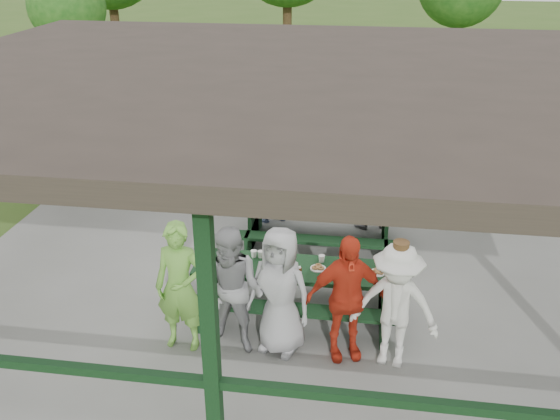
% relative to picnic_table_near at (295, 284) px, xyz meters
% --- Properties ---
extents(ground, '(90.00, 90.00, 0.00)m').
position_rel_picnic_table_near_xyz_m(ground, '(-0.51, 1.20, -0.58)').
color(ground, '#36571B').
rests_on(ground, ground).
extents(concrete_slab, '(10.00, 8.00, 0.10)m').
position_rel_picnic_table_near_xyz_m(concrete_slab, '(-0.51, 1.20, -0.53)').
color(concrete_slab, slate).
rests_on(concrete_slab, ground).
extents(pavilion_structure, '(10.60, 8.60, 3.24)m').
position_rel_picnic_table_near_xyz_m(pavilion_structure, '(-0.51, 1.20, 2.59)').
color(pavilion_structure, black).
rests_on(pavilion_structure, concrete_slab).
extents(picnic_table_near, '(2.82, 1.39, 0.75)m').
position_rel_picnic_table_near_xyz_m(picnic_table_near, '(0.00, 0.00, 0.00)').
color(picnic_table_near, black).
rests_on(picnic_table_near, concrete_slab).
extents(picnic_table_far, '(2.63, 1.39, 0.75)m').
position_rel_picnic_table_near_xyz_m(picnic_table_far, '(0.16, 2.00, -0.01)').
color(picnic_table_far, black).
rests_on(picnic_table_far, concrete_slab).
extents(table_setting, '(2.34, 0.45, 0.10)m').
position_rel_picnic_table_near_xyz_m(table_setting, '(-0.01, 0.04, 0.30)').
color(table_setting, white).
rests_on(table_setting, picnic_table_near).
extents(contestant_green, '(0.67, 0.46, 1.78)m').
position_rel_picnic_table_near_xyz_m(contestant_green, '(-1.36, -0.94, 0.41)').
color(contestant_green, '#68AA3C').
rests_on(contestant_green, concrete_slab).
extents(contestant_grey_left, '(0.95, 0.81, 1.73)m').
position_rel_picnic_table_near_xyz_m(contestant_grey_left, '(-0.68, -0.91, 0.39)').
color(contestant_grey_left, gray).
rests_on(contestant_grey_left, concrete_slab).
extents(contestant_grey_mid, '(0.98, 0.78, 1.74)m').
position_rel_picnic_table_near_xyz_m(contestant_grey_mid, '(-0.10, -0.82, 0.39)').
color(contestant_grey_mid, '#9A9A9D').
rests_on(contestant_grey_mid, concrete_slab).
extents(contestant_red, '(1.08, 0.69, 1.71)m').
position_rel_picnic_table_near_xyz_m(contestant_red, '(0.73, -0.83, 0.38)').
color(contestant_red, red).
rests_on(contestant_red, concrete_slab).
extents(contestant_white_fedora, '(1.19, 0.82, 1.73)m').
position_rel_picnic_table_near_xyz_m(contestant_white_fedora, '(1.33, -0.91, 0.36)').
color(contestant_white_fedora, silver).
rests_on(contestant_white_fedora, concrete_slab).
extents(spectator_lblue, '(1.38, 0.89, 1.42)m').
position_rel_picnic_table_near_xyz_m(spectator_lblue, '(-0.76, 2.97, 0.23)').
color(spectator_lblue, '#7E93C2').
rests_on(spectator_lblue, concrete_slab).
extents(spectator_blue, '(0.65, 0.47, 1.67)m').
position_rel_picnic_table_near_xyz_m(spectator_blue, '(-2.03, 3.48, 0.35)').
color(spectator_blue, '#4059A8').
rests_on(spectator_blue, concrete_slab).
extents(spectator_grey, '(0.89, 0.79, 1.53)m').
position_rel_picnic_table_near_xyz_m(spectator_grey, '(0.97, 2.94, 0.29)').
color(spectator_grey, gray).
rests_on(spectator_grey, concrete_slab).
extents(pickup_truck, '(5.29, 2.66, 1.44)m').
position_rel_picnic_table_near_xyz_m(pickup_truck, '(1.71, 8.28, 0.14)').
color(pickup_truck, silver).
rests_on(pickup_truck, ground).
extents(farm_trailer, '(3.96, 1.97, 1.38)m').
position_rel_picnic_table_near_xyz_m(farm_trailer, '(-3.66, 8.19, 0.10)').
color(farm_trailer, '#1B2E99').
rests_on(farm_trailer, ground).
extents(tree_edge_left, '(2.61, 2.61, 4.09)m').
position_rel_picnic_table_near_xyz_m(tree_edge_left, '(-9.40, 12.86, 2.17)').
color(tree_edge_left, '#312013').
rests_on(tree_edge_left, ground).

